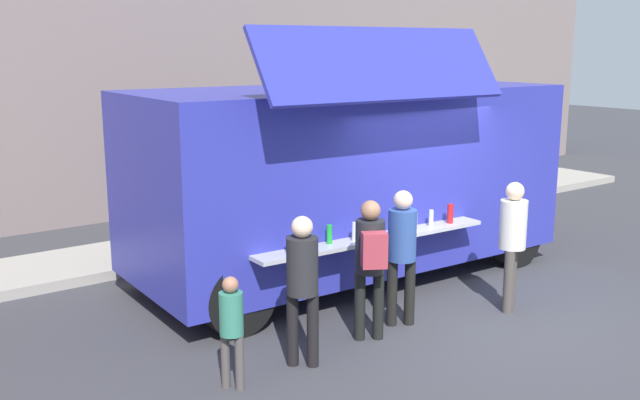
% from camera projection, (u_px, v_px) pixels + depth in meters
% --- Properties ---
extents(ground_plane, '(60.00, 60.00, 0.00)m').
position_uv_depth(ground_plane, '(492.00, 323.00, 8.78)').
color(ground_plane, '#38383D').
extents(curb_strip, '(28.00, 1.60, 0.15)m').
position_uv_depth(curb_strip, '(18.00, 276.00, 10.34)').
color(curb_strip, '#9E998E').
rests_on(curb_strip, ground).
extents(food_truck_main, '(6.30, 3.25, 3.54)m').
position_uv_depth(food_truck_main, '(349.00, 174.00, 10.32)').
color(food_truck_main, '#2D32A5').
rests_on(food_truck_main, ground).
extents(trash_bin, '(0.60, 0.60, 0.97)m').
position_uv_depth(trash_bin, '(435.00, 187.00, 14.78)').
color(trash_bin, '#2D6136').
rests_on(trash_bin, ground).
extents(customer_front_ordering, '(0.34, 0.34, 1.66)m').
position_uv_depth(customer_front_ordering, '(402.00, 246.00, 8.53)').
color(customer_front_ordering, black).
rests_on(customer_front_ordering, ground).
extents(customer_mid_with_backpack, '(0.46, 0.53, 1.64)m').
position_uv_depth(customer_mid_with_backpack, '(370.00, 256.00, 8.06)').
color(customer_mid_with_backpack, black).
rests_on(customer_mid_with_backpack, ground).
extents(customer_rear_waiting, '(0.33, 0.33, 1.62)m').
position_uv_depth(customer_rear_waiting, '(302.00, 278.00, 7.41)').
color(customer_rear_waiting, black).
rests_on(customer_rear_waiting, ground).
extents(customer_extra_browsing, '(0.34, 0.34, 1.67)m').
position_uv_depth(customer_extra_browsing, '(513.00, 235.00, 9.02)').
color(customer_extra_browsing, '#4B443F').
rests_on(customer_extra_browsing, ground).
extents(child_near_queue, '(0.23, 0.23, 1.15)m').
position_uv_depth(child_near_queue, '(231.00, 323.00, 6.96)').
color(child_near_queue, '#4C4644').
rests_on(child_near_queue, ground).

